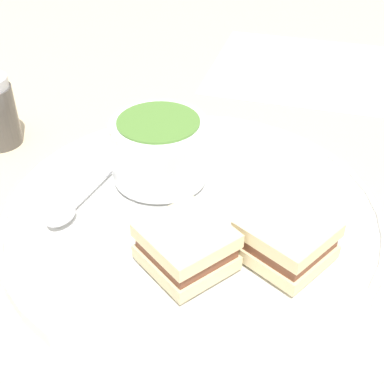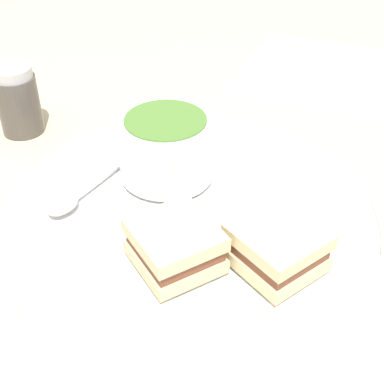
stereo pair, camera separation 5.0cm
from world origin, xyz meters
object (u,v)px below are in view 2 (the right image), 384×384
soup_bowl (166,147)px  salt_shaker (18,101)px  spoon (68,202)px  sandwich_half_far (277,247)px  sandwich_half_near (175,245)px

soup_bowl → salt_shaker: size_ratio=1.15×
spoon → sandwich_half_far: bearing=99.3°
soup_bowl → spoon: (-0.08, 0.07, -0.03)m
soup_bowl → sandwich_half_near: 0.13m
spoon → soup_bowl: bearing=151.3°
spoon → sandwich_half_near: 0.13m
spoon → sandwich_half_far: sandwich_half_far is taller
spoon → sandwich_half_far: size_ratio=1.14×
spoon → salt_shaker: bearing=-120.8°
soup_bowl → sandwich_half_near: bearing=-154.0°
salt_shaker → soup_bowl: bearing=-103.0°
sandwich_half_near → salt_shaker: 0.32m
salt_shaker → sandwich_half_near: bearing=-121.5°
sandwich_half_near → sandwich_half_far: same height
soup_bowl → sandwich_half_near: soup_bowl is taller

